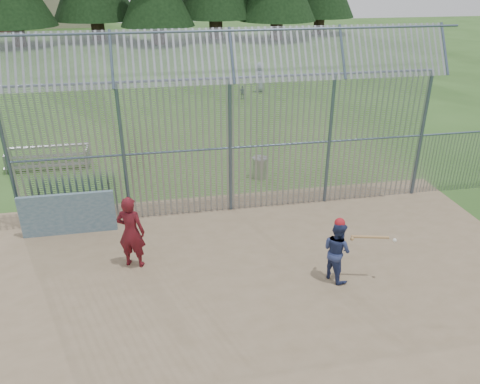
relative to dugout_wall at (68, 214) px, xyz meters
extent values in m
plane|color=#2D511E|center=(4.60, -2.90, -0.62)|extent=(120.00, 120.00, 0.00)
cube|color=#756047|center=(4.60, -3.40, -0.61)|extent=(14.00, 10.00, 0.02)
cube|color=#38566B|center=(0.00, 0.00, 0.00)|extent=(2.50, 0.12, 1.20)
imported|color=navy|center=(6.42, -3.32, 0.15)|extent=(0.81, 0.90, 1.50)
imported|color=maroon|center=(1.75, -1.88, 0.33)|extent=(0.79, 0.65, 1.86)
imported|color=slate|center=(8.84, 15.15, 0.25)|extent=(1.00, 0.96, 1.73)
imported|color=slate|center=(7.49, 13.59, -0.23)|extent=(0.48, 0.23, 0.79)
sphere|color=#AC1620|center=(6.42, -3.32, 0.88)|extent=(0.24, 0.24, 0.24)
cylinder|color=#AA7F4C|center=(7.12, -3.47, 0.53)|extent=(0.84, 0.26, 0.07)
sphere|color=#AA7F4C|center=(6.69, -3.47, 0.53)|extent=(0.09, 0.09, 0.09)
sphere|color=white|center=(7.63, -3.67, 0.50)|extent=(0.09, 0.09, 0.09)
cylinder|color=gray|center=(6.01, 2.81, -0.27)|extent=(0.52, 0.52, 0.70)
cylinder|color=#9EA0A5|center=(6.01, 2.81, 0.10)|extent=(0.56, 0.56, 0.05)
sphere|color=#9EA0A5|center=(6.01, 2.81, 0.15)|extent=(0.10, 0.10, 0.10)
cube|color=slate|center=(-1.42, 4.83, -0.42)|extent=(3.00, 0.25, 0.05)
cube|color=gray|center=(-1.42, 5.18, -0.17)|extent=(3.00, 0.25, 0.05)
cube|color=slate|center=(-1.42, 5.53, 0.08)|extent=(3.00, 0.25, 0.05)
cube|color=slate|center=(-2.82, 5.18, -0.27)|extent=(0.06, 0.90, 0.70)
cube|color=gray|center=(-0.02, 5.18, -0.27)|extent=(0.06, 0.90, 0.70)
cylinder|color=#47566B|center=(-1.40, 0.60, 1.38)|extent=(0.10, 0.10, 4.00)
cylinder|color=#47566B|center=(1.60, 0.60, 1.38)|extent=(0.10, 0.10, 4.00)
cylinder|color=#47566B|center=(4.60, 0.60, 1.38)|extent=(0.10, 0.10, 4.00)
cylinder|color=#47566B|center=(7.60, 0.60, 1.38)|extent=(0.10, 0.10, 4.00)
cylinder|color=#47566B|center=(10.60, 0.60, 1.38)|extent=(0.10, 0.10, 4.00)
cylinder|color=#47566B|center=(4.60, 0.60, 3.38)|extent=(12.00, 0.07, 0.07)
cylinder|color=#47566B|center=(4.60, 0.60, 1.38)|extent=(12.00, 0.06, 0.06)
cube|color=gray|center=(4.60, 0.60, 1.38)|extent=(12.00, 0.02, 4.00)
cube|color=gray|center=(4.60, 0.23, 4.03)|extent=(12.00, 0.77, 1.31)
cylinder|color=#47566B|center=(10.60, 0.60, 0.38)|extent=(0.08, 0.08, 2.00)
cylinder|color=#332319|center=(-9.40, 37.10, 0.91)|extent=(1.19, 1.19, 3.06)
cylinder|color=#332319|center=(-2.40, 40.10, 1.09)|extent=(1.33, 1.33, 3.42)
cylinder|color=#332319|center=(3.60, 36.10, 0.82)|extent=(1.12, 1.12, 2.88)
cylinder|color=#332319|center=(9.60, 39.10, 1.18)|extent=(1.40, 1.40, 3.60)
cylinder|color=#332319|center=(15.60, 37.10, 1.00)|extent=(1.26, 1.26, 3.24)
cylinder|color=#332319|center=(21.60, 41.10, 0.91)|extent=(1.19, 1.19, 3.06)
cube|color=#B2A58C|center=(-7.40, 55.10, 2.38)|extent=(8.00, 7.00, 6.00)
camera|label=1|loc=(2.52, -11.90, 6.04)|focal=35.00mm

